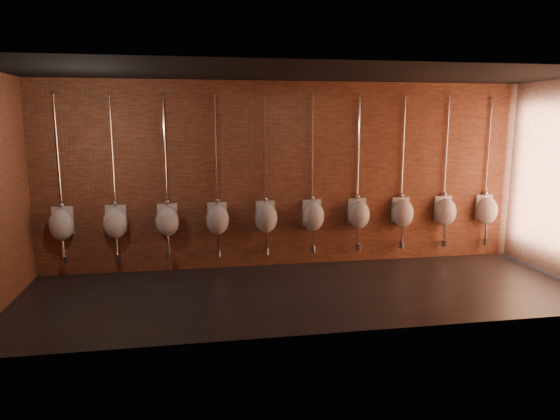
{
  "coord_description": "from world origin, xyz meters",
  "views": [
    {
      "loc": [
        -1.65,
        -6.99,
        2.54
      ],
      "look_at": [
        -0.27,
        0.9,
        1.1
      ],
      "focal_mm": 32.0,
      "sensor_mm": 36.0,
      "label": 1
    }
  ],
  "objects_px": {
    "urinal_0": "(61,224)",
    "urinal_6": "(359,214)",
    "urinal_5": "(313,215)",
    "urinal_1": "(115,222)",
    "urinal_3": "(218,219)",
    "urinal_8": "(446,211)",
    "urinal_7": "(403,213)",
    "urinal_9": "(487,210)",
    "urinal_2": "(167,220)",
    "urinal_4": "(266,217)"
  },
  "relations": [
    {
      "from": "urinal_1",
      "to": "urinal_3",
      "type": "distance_m",
      "value": 1.67
    },
    {
      "from": "urinal_1",
      "to": "urinal_7",
      "type": "height_order",
      "value": "same"
    },
    {
      "from": "urinal_5",
      "to": "urinal_9",
      "type": "relative_size",
      "value": 1.0
    },
    {
      "from": "urinal_3",
      "to": "urinal_9",
      "type": "relative_size",
      "value": 1.0
    },
    {
      "from": "urinal_0",
      "to": "urinal_7",
      "type": "bearing_deg",
      "value": 0.0
    },
    {
      "from": "urinal_1",
      "to": "urinal_8",
      "type": "distance_m",
      "value": 5.84
    },
    {
      "from": "urinal_5",
      "to": "urinal_7",
      "type": "distance_m",
      "value": 1.67
    },
    {
      "from": "urinal_0",
      "to": "urinal_1",
      "type": "bearing_deg",
      "value": 0.0
    },
    {
      "from": "urinal_1",
      "to": "urinal_3",
      "type": "bearing_deg",
      "value": 0.0
    },
    {
      "from": "urinal_9",
      "to": "urinal_3",
      "type": "bearing_deg",
      "value": 180.0
    },
    {
      "from": "urinal_0",
      "to": "urinal_2",
      "type": "bearing_deg",
      "value": 0.0
    },
    {
      "from": "urinal_0",
      "to": "urinal_4",
      "type": "height_order",
      "value": "same"
    },
    {
      "from": "urinal_4",
      "to": "urinal_7",
      "type": "relative_size",
      "value": 1.0
    },
    {
      "from": "urinal_0",
      "to": "urinal_5",
      "type": "relative_size",
      "value": 1.0
    },
    {
      "from": "urinal_5",
      "to": "urinal_6",
      "type": "bearing_deg",
      "value": 0.0
    },
    {
      "from": "urinal_0",
      "to": "urinal_6",
      "type": "distance_m",
      "value": 5.0
    },
    {
      "from": "urinal_3",
      "to": "urinal_7",
      "type": "xyz_separation_m",
      "value": [
        3.34,
        0.0,
        0.0
      ]
    },
    {
      "from": "urinal_0",
      "to": "urinal_9",
      "type": "xyz_separation_m",
      "value": [
        7.5,
        0.0,
        0.0
      ]
    },
    {
      "from": "urinal_0",
      "to": "urinal_3",
      "type": "relative_size",
      "value": 1.0
    },
    {
      "from": "urinal_1",
      "to": "urinal_9",
      "type": "height_order",
      "value": "same"
    },
    {
      "from": "urinal_3",
      "to": "urinal_0",
      "type": "bearing_deg",
      "value": 180.0
    },
    {
      "from": "urinal_4",
      "to": "urinal_8",
      "type": "distance_m",
      "value": 3.34
    },
    {
      "from": "urinal_4",
      "to": "urinal_7",
      "type": "height_order",
      "value": "same"
    },
    {
      "from": "urinal_6",
      "to": "urinal_7",
      "type": "xyz_separation_m",
      "value": [
        0.83,
        0.0,
        0.0
      ]
    },
    {
      "from": "urinal_3",
      "to": "urinal_5",
      "type": "height_order",
      "value": "same"
    },
    {
      "from": "urinal_0",
      "to": "urinal_7",
      "type": "xyz_separation_m",
      "value": [
        5.84,
        0.0,
        0.0
      ]
    },
    {
      "from": "urinal_4",
      "to": "urinal_7",
      "type": "bearing_deg",
      "value": 0.0
    },
    {
      "from": "urinal_6",
      "to": "urinal_8",
      "type": "xyz_separation_m",
      "value": [
        1.67,
        0.0,
        0.0
      ]
    },
    {
      "from": "urinal_5",
      "to": "urinal_7",
      "type": "relative_size",
      "value": 1.0
    },
    {
      "from": "urinal_2",
      "to": "urinal_5",
      "type": "relative_size",
      "value": 1.0
    },
    {
      "from": "urinal_6",
      "to": "urinal_9",
      "type": "distance_m",
      "value": 2.5
    },
    {
      "from": "urinal_8",
      "to": "urinal_0",
      "type": "bearing_deg",
      "value": 180.0
    },
    {
      "from": "urinal_7",
      "to": "urinal_9",
      "type": "xyz_separation_m",
      "value": [
        1.67,
        0.0,
        0.0
      ]
    },
    {
      "from": "urinal_4",
      "to": "urinal_6",
      "type": "relative_size",
      "value": 1.0
    },
    {
      "from": "urinal_2",
      "to": "urinal_1",
      "type": "bearing_deg",
      "value": 180.0
    },
    {
      "from": "urinal_0",
      "to": "urinal_5",
      "type": "bearing_deg",
      "value": 0.0
    },
    {
      "from": "urinal_0",
      "to": "urinal_8",
      "type": "bearing_deg",
      "value": 0.0
    },
    {
      "from": "urinal_1",
      "to": "urinal_8",
      "type": "bearing_deg",
      "value": 0.0
    },
    {
      "from": "urinal_3",
      "to": "urinal_5",
      "type": "xyz_separation_m",
      "value": [
        1.67,
        0.0,
        0.0
      ]
    },
    {
      "from": "urinal_0",
      "to": "urinal_5",
      "type": "height_order",
      "value": "same"
    },
    {
      "from": "urinal_4",
      "to": "urinal_5",
      "type": "distance_m",
      "value": 0.83
    },
    {
      "from": "urinal_8",
      "to": "urinal_3",
      "type": "bearing_deg",
      "value": 180.0
    },
    {
      "from": "urinal_1",
      "to": "urinal_0",
      "type": "bearing_deg",
      "value": 180.0
    },
    {
      "from": "urinal_4",
      "to": "urinal_9",
      "type": "height_order",
      "value": "same"
    },
    {
      "from": "urinal_4",
      "to": "urinal_2",
      "type": "bearing_deg",
      "value": 180.0
    },
    {
      "from": "urinal_2",
      "to": "urinal_5",
      "type": "distance_m",
      "value": 2.5
    },
    {
      "from": "urinal_4",
      "to": "urinal_9",
      "type": "bearing_deg",
      "value": 0.0
    },
    {
      "from": "urinal_9",
      "to": "urinal_5",
      "type": "bearing_deg",
      "value": 180.0
    },
    {
      "from": "urinal_2",
      "to": "urinal_3",
      "type": "height_order",
      "value": "same"
    },
    {
      "from": "urinal_2",
      "to": "urinal_3",
      "type": "bearing_deg",
      "value": 0.0
    }
  ]
}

